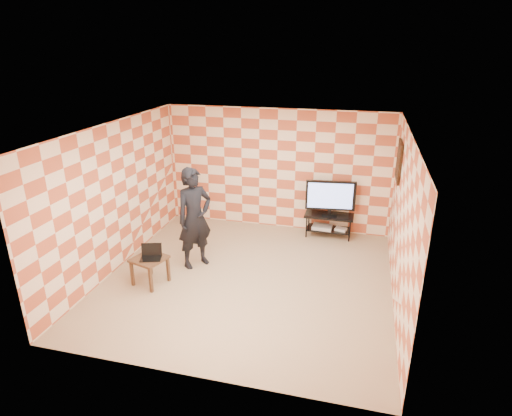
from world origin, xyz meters
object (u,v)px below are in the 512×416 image
(tv, at_px, (330,196))
(side_table, at_px, (149,262))
(tv_stand, at_px, (329,220))
(person, at_px, (195,218))

(tv, xyz_separation_m, side_table, (-2.85, -2.78, -0.51))
(tv_stand, relative_size, person, 0.54)
(person, bearing_deg, side_table, -173.93)
(tv_stand, bearing_deg, side_table, -135.71)
(tv_stand, xyz_separation_m, tv, (-0.00, -0.00, 0.56))
(tv_stand, distance_m, tv, 0.56)
(tv_stand, distance_m, side_table, 3.98)
(side_table, height_order, person, person)
(tv_stand, bearing_deg, tv, -96.65)
(side_table, distance_m, person, 1.14)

